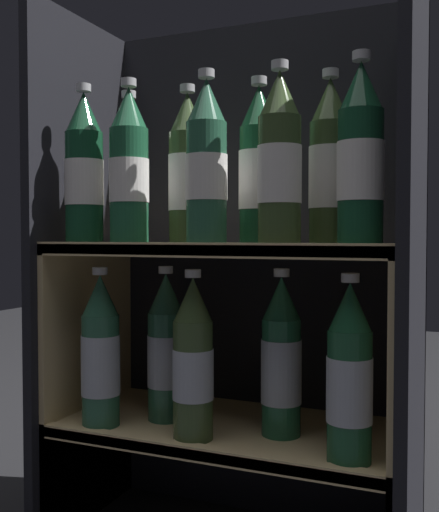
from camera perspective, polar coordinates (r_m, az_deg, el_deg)
name	(u,v)px	position (r m, az deg, el deg)	size (l,w,h in m)	color
fridge_back_wall	(258,270)	(1.28, 3.66, -1.34)	(0.68, 0.02, 1.04)	black
fridge_side_left	(83,271)	(1.29, -12.90, -1.36)	(0.02, 0.35, 1.04)	black
fridge_side_right	(413,280)	(1.05, 17.96, -2.16)	(0.02, 0.35, 1.04)	black
shelf_lower	(227,447)	(1.19, 0.72, -17.76)	(0.64, 0.31, 0.24)	#DBBC84
shelf_upper	(228,327)	(1.13, 0.78, -6.78)	(0.64, 0.31, 0.58)	#DBBC84
bottle_upper_front_0	(84,172)	(1.16, -12.77, 7.79)	(0.07, 0.07, 0.30)	#144228
bottle_upper_front_1	(129,170)	(1.11, -8.61, 8.12)	(0.07, 0.07, 0.30)	#1E5638
bottle_upper_front_2	(208,166)	(1.04, -1.07, 8.58)	(0.07, 0.07, 0.30)	#285B42
bottle_upper_front_3	(279,163)	(0.99, 5.73, 8.82)	(0.07, 0.07, 0.30)	#384C28
bottle_upper_front_4	(361,159)	(0.96, 13.29, 9.00)	(0.07, 0.07, 0.30)	#144228
bottle_upper_back_0	(129,175)	(1.20, -8.60, 7.64)	(0.07, 0.07, 0.30)	#384C28
bottle_upper_back_1	(187,173)	(1.14, -3.07, 7.90)	(0.07, 0.07, 0.30)	#384C28
bottle_upper_back_2	(259,170)	(1.09, 3.76, 8.19)	(0.07, 0.07, 0.30)	#194C2D
bottle_upper_back_3	(330,167)	(1.05, 10.48, 8.37)	(0.07, 0.07, 0.30)	#384C28
bottle_lower_front_0	(101,355)	(1.16, -11.26, -9.24)	(0.07, 0.07, 0.30)	#285B42
bottle_lower_front_1	(193,363)	(1.07, -2.53, -10.14)	(0.07, 0.07, 0.30)	#384C28
bottle_lower_front_2	(349,378)	(0.98, 12.28, -11.26)	(0.07, 0.07, 0.30)	#194C2D
bottle_lower_back_0	(166,351)	(1.18, -5.11, -9.00)	(0.07, 0.07, 0.30)	#285B42
bottle_lower_back_1	(281,361)	(1.09, 5.90, -9.93)	(0.07, 0.07, 0.30)	#1E5638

